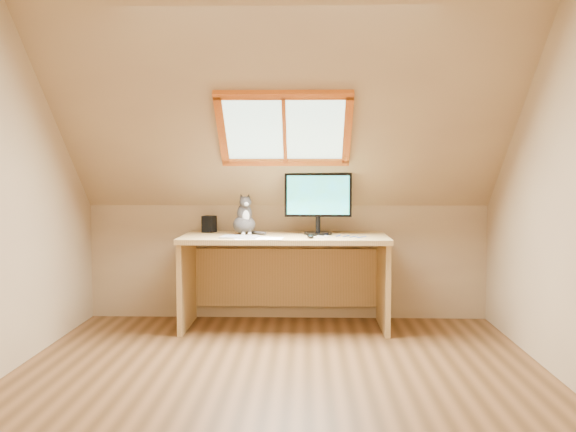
{
  "coord_description": "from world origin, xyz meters",
  "views": [
    {
      "loc": [
        0.17,
        -3.88,
        1.3
      ],
      "look_at": [
        0.03,
        1.0,
        0.96
      ],
      "focal_mm": 40.0,
      "sensor_mm": 36.0,
      "label": 1
    }
  ],
  "objects": [
    {
      "name": "cat",
      "position": [
        -0.35,
        1.44,
        0.9
      ],
      "size": [
        0.25,
        0.27,
        0.35
      ],
      "color": "#3E3A37",
      "rests_on": "desk"
    },
    {
      "name": "cables",
      "position": [
        0.43,
        1.26,
        0.78
      ],
      "size": [
        0.51,
        0.26,
        0.01
      ],
      "color": "silver",
      "rests_on": "desk"
    },
    {
      "name": "papers",
      "position": [
        -0.16,
        1.12,
        0.77
      ],
      "size": [
        0.33,
        0.27,
        0.0
      ],
      "color": "white",
      "rests_on": "desk"
    },
    {
      "name": "desk",
      "position": [
        -0.01,
        1.45,
        0.54
      ],
      "size": [
        1.69,
        0.74,
        0.77
      ],
      "color": "tan",
      "rests_on": "ground"
    },
    {
      "name": "graphics_tablet",
      "position": [
        -0.36,
        1.19,
        0.78
      ],
      "size": [
        0.32,
        0.24,
        0.01
      ],
      "primitive_type": "cube",
      "rotation": [
        0.0,
        0.0,
        -0.12
      ],
      "color": "#B2B2B7",
      "rests_on": "desk"
    },
    {
      "name": "room_shell",
      "position": [
        0.0,
        -0.09,
        1.43
      ],
      "size": [
        3.52,
        3.52,
        2.41
      ],
      "color": "tan",
      "rests_on": "ground"
    },
    {
      "name": "desk_speaker",
      "position": [
        -0.67,
        1.63,
        0.84
      ],
      "size": [
        0.13,
        0.13,
        0.14
      ],
      "primitive_type": "cube",
      "rotation": [
        0.0,
        0.0,
        -0.33
      ],
      "color": "black",
      "rests_on": "desk"
    },
    {
      "name": "mouse",
      "position": [
        0.2,
        1.16,
        0.79
      ],
      "size": [
        0.07,
        0.11,
        0.03
      ],
      "primitive_type": "ellipsoid",
      "rotation": [
        0.0,
        0.0,
        0.17
      ],
      "color": "black",
      "rests_on": "desk"
    },
    {
      "name": "monitor",
      "position": [
        0.27,
        1.45,
        1.07
      ],
      "size": [
        0.56,
        0.24,
        0.51
      ],
      "color": "black",
      "rests_on": "desk"
    },
    {
      "name": "ground",
      "position": [
        0.0,
        0.0,
        0.0
      ],
      "size": [
        3.5,
        3.5,
        0.0
      ],
      "primitive_type": "plane",
      "color": "brown",
      "rests_on": "ground"
    }
  ]
}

